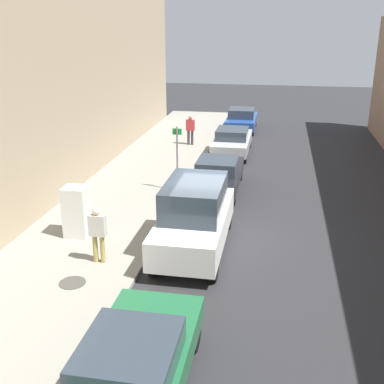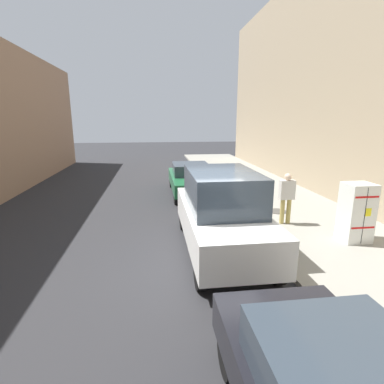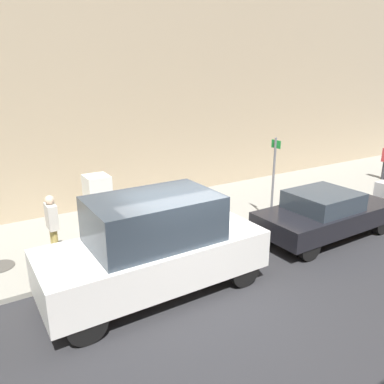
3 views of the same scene
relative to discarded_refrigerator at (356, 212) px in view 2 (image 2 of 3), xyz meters
name	(u,v)px [view 2 (image 2 of 3)]	position (x,y,z in m)	size (l,w,h in m)	color
ground_plane	(204,263)	(4.36, 0.59, -0.94)	(80.00, 80.00, 0.00)	#28282B
sidewalk_slab	(354,252)	(0.35, 0.59, -0.88)	(4.44, 44.00, 0.12)	gray
discarded_refrigerator	(356,212)	(0.00, 0.00, 0.00)	(0.74, 0.68, 1.63)	silver
manhole_cover	(277,211)	(1.02, -2.85, -0.81)	(0.70, 0.70, 0.02)	#47443F
pedestrian_standing_near	(287,195)	(1.31, -1.58, 0.14)	(0.48, 0.22, 1.66)	#A8934C
parked_sedan_green	(191,178)	(3.79, -6.42, -0.20)	(1.87, 4.49, 1.41)	#1E6038
parked_van_white	(221,212)	(3.79, -0.06, 0.14)	(1.90, 4.76, 2.17)	silver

